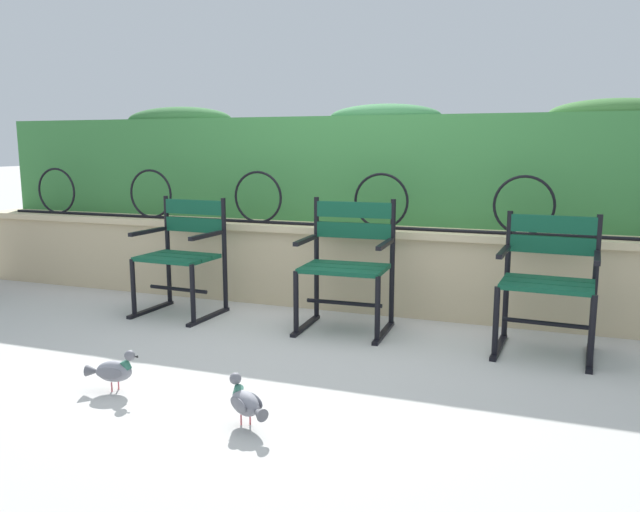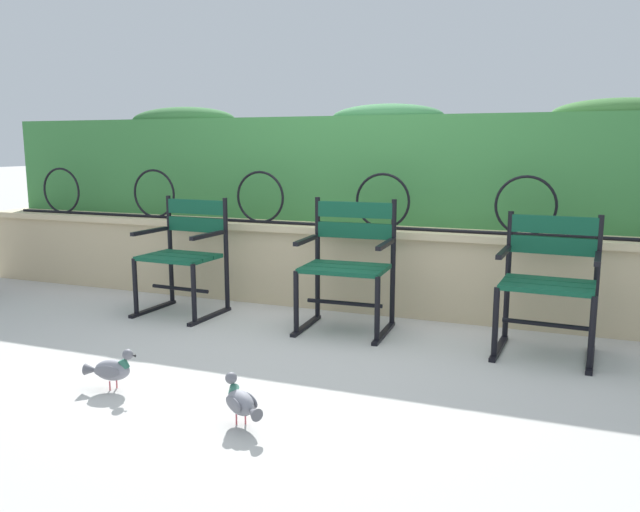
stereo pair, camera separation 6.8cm
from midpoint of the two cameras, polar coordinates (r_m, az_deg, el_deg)
name	(u,v)px [view 1 (the left image)]	position (r m, az deg, el deg)	size (l,w,h in m)	color
ground_plane	(314,342)	(4.18, -1.04, -7.71)	(60.00, 60.00, 0.00)	#B7B5AF
stone_wall	(358,267)	(4.98, 3.01, -0.98)	(7.19, 0.41, 0.64)	#C6B289
iron_arch_fence	(323,203)	(4.93, -0.12, 4.76)	(6.65, 0.02, 0.42)	black
hedge_row	(373,165)	(5.33, 4.42, 8.15)	(7.04, 0.55, 0.97)	#387A3D
park_chair_left	(183,253)	(4.92, -12.55, 0.29)	(0.59, 0.55, 0.87)	#0F4C33
park_chair_centre	(347,262)	(4.39, 2.03, -0.52)	(0.62, 0.54, 0.90)	#0F4C33
park_chair_right	(548,279)	(4.12, 19.33, -1.95)	(0.59, 0.55, 0.85)	#0F4C33
pigeon_near_chairs	(113,370)	(3.54, -18.54, -9.66)	(0.29, 0.14, 0.22)	gray
pigeon_far_side	(246,402)	(2.99, -7.32, -12.85)	(0.26, 0.21, 0.22)	gray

